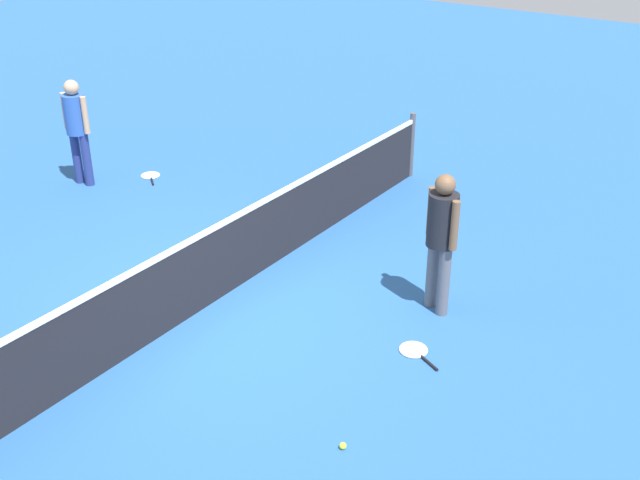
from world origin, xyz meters
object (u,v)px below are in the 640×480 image
(tennis_racket_far_player, at_px, (151,176))
(tennis_racket_near_player, at_px, (415,351))
(player_near_side, at_px, (442,232))
(player_far_side, at_px, (77,124))
(tennis_ball_midcourt, at_px, (343,446))

(tennis_racket_far_player, bearing_deg, tennis_racket_near_player, -107.69)
(tennis_racket_near_player, height_order, tennis_racket_far_player, same)
(tennis_racket_near_player, relative_size, tennis_racket_far_player, 1.06)
(player_near_side, bearing_deg, tennis_racket_far_player, 80.16)
(tennis_racket_near_player, bearing_deg, player_near_side, 13.49)
(tennis_racket_near_player, bearing_deg, tennis_racket_far_player, 72.31)
(player_far_side, height_order, tennis_ball_midcourt, player_far_side)
(tennis_racket_near_player, height_order, tennis_ball_midcourt, tennis_ball_midcourt)
(player_far_side, xyz_separation_m, tennis_racket_far_player, (0.80, -0.66, -1.00))
(player_near_side, bearing_deg, tennis_racket_near_player, -166.51)
(player_far_side, bearing_deg, player_near_side, -91.73)
(player_near_side, bearing_deg, player_far_side, 88.27)
(tennis_racket_near_player, bearing_deg, tennis_ball_midcourt, -173.81)
(player_far_side, xyz_separation_m, tennis_ball_midcourt, (-2.80, -6.81, -0.98))
(player_near_side, relative_size, tennis_racket_far_player, 3.01)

